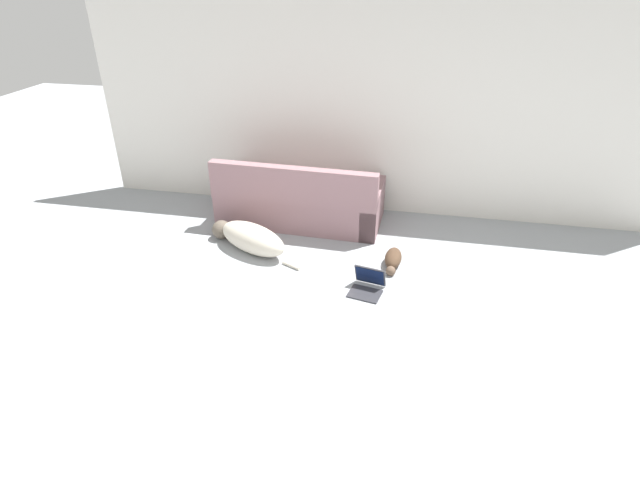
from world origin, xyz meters
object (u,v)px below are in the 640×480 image
object	(u,v)px
couch	(300,202)
laptop_open	(368,283)
dog	(250,238)
cat	(393,259)

from	to	relation	value
couch	laptop_open	distance (m)	1.77
couch	dog	xyz separation A→B (m)	(-0.41, -0.86, -0.11)
laptop_open	dog	bearing A→B (deg)	170.93
dog	laptop_open	bearing A→B (deg)	-174.64
couch	laptop_open	world-z (taller)	couch
dog	cat	distance (m)	1.69
couch	cat	bearing A→B (deg)	147.64
cat	couch	bearing A→B (deg)	-122.12
cat	laptop_open	size ratio (longest dim) A/B	1.43
couch	cat	size ratio (longest dim) A/B	3.73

